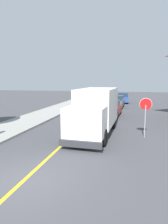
% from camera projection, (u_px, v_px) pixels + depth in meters
% --- Properties ---
extents(ground_plane, '(120.00, 120.00, 0.00)m').
position_uv_depth(ground_plane, '(22.00, 182.00, 7.67)').
color(ground_plane, '#424247').
extents(centre_line_yellow, '(0.16, 56.00, 0.01)m').
position_uv_depth(centre_line_yellow, '(84.00, 125.00, 17.27)').
color(centre_line_yellow, gold).
rests_on(centre_line_yellow, ground).
extents(box_truck, '(2.63, 7.25, 3.20)m').
position_uv_depth(box_truck, '(96.00, 109.00, 14.27)').
color(box_truck, silver).
rests_on(box_truck, ground).
extents(parked_car_near, '(1.99, 4.47, 1.67)m').
position_uv_depth(parked_car_near, '(112.00, 108.00, 21.65)').
color(parked_car_near, maroon).
rests_on(parked_car_near, ground).
extents(parked_car_mid, '(1.94, 4.46, 1.67)m').
position_uv_depth(parked_car_mid, '(117.00, 102.00, 28.28)').
color(parked_car_mid, '#4C564C').
rests_on(parked_car_mid, ground).
extents(parked_car_far, '(1.94, 4.46, 1.67)m').
position_uv_depth(parked_car_far, '(123.00, 98.00, 33.97)').
color(parked_car_far, '#2D4793').
rests_on(parked_car_far, ground).
extents(stop_sign, '(0.80, 0.10, 2.65)m').
position_uv_depth(stop_sign, '(145.00, 110.00, 13.34)').
color(stop_sign, gray).
rests_on(stop_sign, ground).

